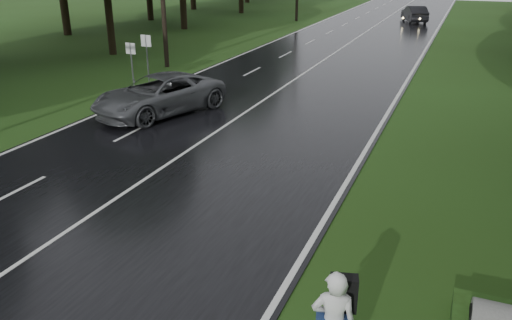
# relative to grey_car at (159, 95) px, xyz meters

# --- Properties ---
(ground) EXTENTS (160.00, 160.00, 0.00)m
(ground) POSITION_rel_grey_car_xyz_m (3.40, -10.55, -0.87)
(ground) COLOR #224313
(ground) RESTS_ON ground
(road) EXTENTS (12.00, 140.00, 0.04)m
(road) POSITION_rel_grey_car_xyz_m (3.40, 9.45, -0.85)
(road) COLOR black
(road) RESTS_ON ground
(lane_center) EXTENTS (0.12, 140.00, 0.01)m
(lane_center) POSITION_rel_grey_car_xyz_m (3.40, 9.45, -0.82)
(lane_center) COLOR silver
(lane_center) RESTS_ON road
(grey_car) EXTENTS (4.60, 6.54, 1.66)m
(grey_car) POSITION_rel_grey_car_xyz_m (0.00, 0.00, 0.00)
(grey_car) COLOR #4D4F52
(grey_car) RESTS_ON road
(far_car) EXTENTS (3.28, 5.21, 1.62)m
(far_car) POSITION_rel_grey_car_xyz_m (6.51, 38.05, -0.02)
(far_car) COLOR black
(far_car) RESTS_ON road
(utility_pole_mid) EXTENTS (1.80, 0.28, 9.54)m
(utility_pole_mid) POSITION_rel_grey_car_xyz_m (-5.10, 8.89, -0.87)
(utility_pole_mid) COLOR black
(utility_pole_mid) RESTS_ON ground
(utility_pole_far) EXTENTS (1.80, 0.28, 10.02)m
(utility_pole_far) POSITION_rel_grey_car_xyz_m (-5.10, 34.67, -0.87)
(utility_pole_far) COLOR black
(utility_pole_far) RESTS_ON ground
(road_sign_a) EXTENTS (0.56, 0.10, 2.33)m
(road_sign_a) POSITION_rel_grey_car_xyz_m (-3.80, 3.50, -0.87)
(road_sign_a) COLOR white
(road_sign_a) RESTS_ON ground
(road_sign_b) EXTENTS (0.61, 0.10, 2.54)m
(road_sign_b) POSITION_rel_grey_car_xyz_m (-3.80, 4.91, -0.87)
(road_sign_b) COLOR white
(road_sign_b) RESTS_ON ground
(tree_left_d) EXTENTS (9.98, 9.98, 15.60)m
(tree_left_d) POSITION_rel_grey_car_xyz_m (-10.88, 11.17, -0.87)
(tree_left_d) COLOR black
(tree_left_d) RESTS_ON ground
(tree_left_e) EXTENTS (9.07, 9.07, 14.18)m
(tree_left_e) POSITION_rel_grey_car_xyz_m (-12.86, 24.61, -0.87)
(tree_left_e) COLOR black
(tree_left_e) RESTS_ON ground
(tree_left_f) EXTENTS (10.22, 10.22, 15.97)m
(tree_left_f) POSITION_rel_grey_car_xyz_m (-13.70, 39.73, -0.87)
(tree_left_f) COLOR black
(tree_left_f) RESTS_ON ground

